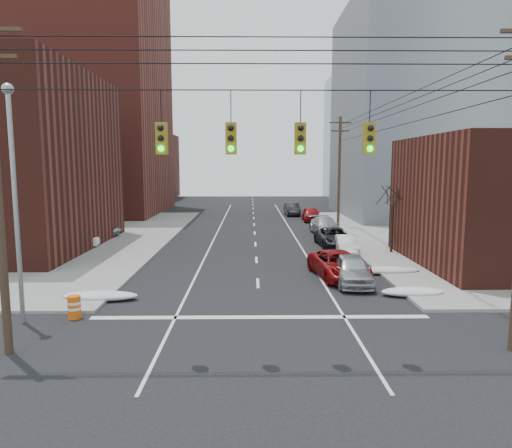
{
  "coord_description": "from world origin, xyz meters",
  "views": [
    {
      "loc": [
        -0.39,
        -11.71,
        6.27
      ],
      "look_at": [
        -0.08,
        13.46,
        3.0
      ],
      "focal_mm": 32.0,
      "sensor_mm": 36.0,
      "label": 1
    }
  ],
  "objects_px": {
    "parked_car_b": "(347,245)",
    "lot_car_c": "(28,238)",
    "red_pickup": "(339,265)",
    "parked_car_e": "(311,214)",
    "parked_car_f": "(292,209)",
    "lot_car_b": "(95,228)",
    "parked_car_a": "(352,270)",
    "parked_car_d": "(325,226)",
    "lot_car_d": "(22,234)",
    "construction_barrel": "(74,307)",
    "lot_car_a": "(72,239)",
    "parked_car_c": "(334,237)"
  },
  "relations": [
    {
      "from": "parked_car_b",
      "to": "lot_car_c",
      "type": "bearing_deg",
      "value": -179.85
    },
    {
      "from": "red_pickup",
      "to": "parked_car_e",
      "type": "xyz_separation_m",
      "value": [
        1.87,
        25.84,
        0.05
      ]
    },
    {
      "from": "parked_car_f",
      "to": "lot_car_b",
      "type": "distance_m",
      "value": 25.48
    },
    {
      "from": "red_pickup",
      "to": "parked_car_a",
      "type": "bearing_deg",
      "value": -78.76
    },
    {
      "from": "red_pickup",
      "to": "parked_car_d",
      "type": "height_order",
      "value": "parked_car_d"
    },
    {
      "from": "red_pickup",
      "to": "lot_car_c",
      "type": "distance_m",
      "value": 23.08
    },
    {
      "from": "parked_car_e",
      "to": "parked_car_f",
      "type": "height_order",
      "value": "parked_car_e"
    },
    {
      "from": "parked_car_a",
      "to": "red_pickup",
      "type": "bearing_deg",
      "value": 112.55
    },
    {
      "from": "parked_car_f",
      "to": "lot_car_c",
      "type": "bearing_deg",
      "value": -134.9
    },
    {
      "from": "parked_car_d",
      "to": "parked_car_b",
      "type": "bearing_deg",
      "value": -95.67
    },
    {
      "from": "red_pickup",
      "to": "parked_car_b",
      "type": "height_order",
      "value": "red_pickup"
    },
    {
      "from": "parked_car_a",
      "to": "lot_car_d",
      "type": "xyz_separation_m",
      "value": [
        -23.09,
        11.51,
        0.17
      ]
    },
    {
      "from": "parked_car_d",
      "to": "parked_car_e",
      "type": "xyz_separation_m",
      "value": [
        0.0,
        9.9,
        0.02
      ]
    },
    {
      "from": "construction_barrel",
      "to": "parked_car_b",
      "type": "bearing_deg",
      "value": 43.71
    },
    {
      "from": "lot_car_c",
      "to": "lot_car_a",
      "type": "bearing_deg",
      "value": -96.77
    },
    {
      "from": "parked_car_a",
      "to": "lot_car_a",
      "type": "xyz_separation_m",
      "value": [
        -18.66,
        10.1,
        0.01
      ]
    },
    {
      "from": "parked_car_d",
      "to": "lot_car_b",
      "type": "relative_size",
      "value": 1.15
    },
    {
      "from": "parked_car_d",
      "to": "parked_car_e",
      "type": "bearing_deg",
      "value": 84.33
    },
    {
      "from": "parked_car_e",
      "to": "lot_car_d",
      "type": "height_order",
      "value": "lot_car_d"
    },
    {
      "from": "parked_car_d",
      "to": "parked_car_e",
      "type": "relative_size",
      "value": 1.15
    },
    {
      "from": "parked_car_b",
      "to": "parked_car_c",
      "type": "distance_m",
      "value": 3.09
    },
    {
      "from": "parked_car_c",
      "to": "lot_car_d",
      "type": "xyz_separation_m",
      "value": [
        -24.18,
        0.35,
        0.22
      ]
    },
    {
      "from": "parked_car_a",
      "to": "parked_car_f",
      "type": "height_order",
      "value": "parked_car_f"
    },
    {
      "from": "parked_car_d",
      "to": "construction_barrel",
      "type": "bearing_deg",
      "value": -127.55
    },
    {
      "from": "parked_car_a",
      "to": "lot_car_a",
      "type": "relative_size",
      "value": 1.18
    },
    {
      "from": "lot_car_b",
      "to": "construction_barrel",
      "type": "bearing_deg",
      "value": -143.27
    },
    {
      "from": "parked_car_c",
      "to": "lot_car_a",
      "type": "xyz_separation_m",
      "value": [
        -19.76,
        -1.07,
        0.06
      ]
    },
    {
      "from": "red_pickup",
      "to": "construction_barrel",
      "type": "xyz_separation_m",
      "value": [
        -12.17,
        -6.64,
        -0.25
      ]
    },
    {
      "from": "parked_car_b",
      "to": "parked_car_f",
      "type": "bearing_deg",
      "value": 98.43
    },
    {
      "from": "lot_car_c",
      "to": "parked_car_e",
      "type": "bearing_deg",
      "value": -62.38
    },
    {
      "from": "construction_barrel",
      "to": "parked_car_f",
      "type": "bearing_deg",
      "value": 72.11
    },
    {
      "from": "parked_car_f",
      "to": "parked_car_c",
      "type": "bearing_deg",
      "value": -88.58
    },
    {
      "from": "red_pickup",
      "to": "parked_car_e",
      "type": "distance_m",
      "value": 25.9
    },
    {
      "from": "parked_car_a",
      "to": "lot_car_c",
      "type": "height_order",
      "value": "lot_car_c"
    },
    {
      "from": "lot_car_c",
      "to": "lot_car_d",
      "type": "bearing_deg",
      "value": 30.17
    },
    {
      "from": "parked_car_a",
      "to": "parked_car_e",
      "type": "bearing_deg",
      "value": 90.44
    },
    {
      "from": "parked_car_a",
      "to": "lot_car_d",
      "type": "bearing_deg",
      "value": 156.9
    },
    {
      "from": "parked_car_c",
      "to": "lot_car_a",
      "type": "relative_size",
      "value": 1.36
    },
    {
      "from": "parked_car_c",
      "to": "parked_car_e",
      "type": "distance_m",
      "value": 15.99
    },
    {
      "from": "parked_car_e",
      "to": "lot_car_c",
      "type": "relative_size",
      "value": 0.88
    },
    {
      "from": "parked_car_d",
      "to": "parked_car_a",
      "type": "bearing_deg",
      "value": -100.34
    },
    {
      "from": "parked_car_e",
      "to": "lot_car_d",
      "type": "xyz_separation_m",
      "value": [
        -24.5,
        -15.64,
        0.15
      ]
    },
    {
      "from": "red_pickup",
      "to": "parked_car_c",
      "type": "bearing_deg",
      "value": 73.14
    },
    {
      "from": "parked_car_e",
      "to": "parked_car_f",
      "type": "xyz_separation_m",
      "value": [
        -1.6,
        6.06,
        -0.01
      ]
    },
    {
      "from": "parked_car_a",
      "to": "parked_car_c",
      "type": "bearing_deg",
      "value": 87.81
    },
    {
      "from": "lot_car_d",
      "to": "lot_car_b",
      "type": "bearing_deg",
      "value": -39.72
    },
    {
      "from": "parked_car_c",
      "to": "lot_car_c",
      "type": "relative_size",
      "value": 0.99
    },
    {
      "from": "parked_car_c",
      "to": "lot_car_b",
      "type": "height_order",
      "value": "parked_car_c"
    },
    {
      "from": "lot_car_b",
      "to": "parked_car_b",
      "type": "bearing_deg",
      "value": -90.7
    },
    {
      "from": "red_pickup",
      "to": "parked_car_a",
      "type": "distance_m",
      "value": 1.4
    }
  ]
}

